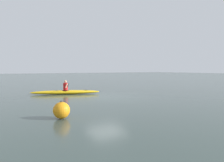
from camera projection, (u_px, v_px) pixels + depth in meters
ground_plane at (106, 97)px, 14.53m from camera, size 160.00×160.00×0.00m
kayak at (65, 92)px, 15.94m from camera, size 5.02×2.35×0.30m
kayaker at (66, 86)px, 15.92m from camera, size 0.88×2.25×0.76m
mooring_buoy_orange_mid at (61, 110)px, 8.11m from camera, size 0.65×0.65×0.69m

